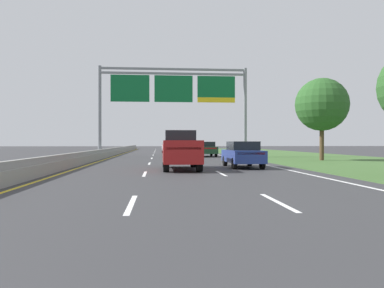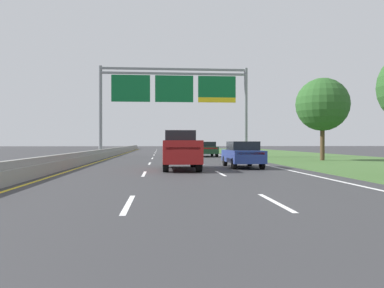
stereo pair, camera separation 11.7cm
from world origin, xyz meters
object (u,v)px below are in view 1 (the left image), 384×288
Objects in this scene: pickup_truck_red at (181,150)px; car_darkgreen_right_lane_sedan at (206,149)px; car_white_centre_lane_sedan at (168,147)px; roadside_tree_mid at (322,105)px; overhead_sign_gantry at (174,93)px; car_blue_right_lane_sedan at (243,154)px.

car_darkgreen_right_lane_sedan is at bearing -11.12° from pickup_truck_red.
roadside_tree_mid is (12.15, -24.95, 3.83)m from car_white_centre_lane_sedan.
overhead_sign_gantry is 2.20× the size of roadside_tree_mid.
pickup_truck_red reaches higher than car_darkgreen_right_lane_sedan.
car_blue_right_lane_sedan is at bearing -136.13° from roadside_tree_mid.
car_white_centre_lane_sedan is 28.02m from roadside_tree_mid.
overhead_sign_gantry reaches higher than pickup_truck_red.
car_white_centre_lane_sedan is at bearing 11.63° from car_darkgreen_right_lane_sedan.
car_blue_right_lane_sedan is at bearing -77.50° from overhead_sign_gantry.
roadside_tree_mid is at bearing -32.92° from overhead_sign_gantry.
overhead_sign_gantry reaches higher than car_white_centre_lane_sedan.
overhead_sign_gantry is at bearing 114.88° from car_darkgreen_right_lane_sedan.
car_darkgreen_right_lane_sedan is 13.37m from roadside_tree_mid.
overhead_sign_gantry is 14.47m from roadside_tree_mid.
roadside_tree_mid is at bearing -52.52° from pickup_truck_red.
car_white_centre_lane_sedan is 0.64× the size of roadside_tree_mid.
car_blue_right_lane_sedan is (3.64, -33.13, 0.00)m from car_white_centre_lane_sedan.
car_darkgreen_right_lane_sedan is (3.63, -15.39, 0.00)m from car_white_centre_lane_sedan.
pickup_truck_red is (-0.25, -17.18, -5.42)m from overhead_sign_gantry.
car_blue_right_lane_sedan is (3.54, -15.98, -5.68)m from overhead_sign_gantry.
car_blue_right_lane_sedan is 12.41m from roadside_tree_mid.
pickup_truck_red is at bearing 179.08° from car_white_centre_lane_sedan.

